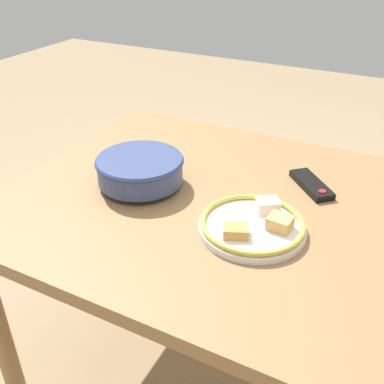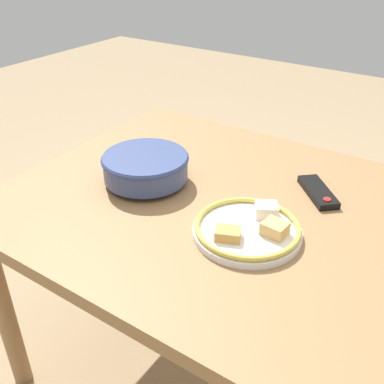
# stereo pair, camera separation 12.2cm
# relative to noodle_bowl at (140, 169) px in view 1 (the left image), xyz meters

# --- Properties ---
(ground_plane) EXTENTS (8.00, 8.00, 0.00)m
(ground_plane) POSITION_rel_noodle_bowl_xyz_m (0.22, 0.04, -0.76)
(ground_plane) COLOR #9E8460
(dining_table) EXTENTS (1.15, 0.99, 0.71)m
(dining_table) POSITION_rel_noodle_bowl_xyz_m (0.22, 0.04, -0.13)
(dining_table) COLOR olive
(dining_table) RESTS_ON ground_plane
(noodle_bowl) EXTENTS (0.26, 0.26, 0.09)m
(noodle_bowl) POSITION_rel_noodle_bowl_xyz_m (0.00, 0.00, 0.00)
(noodle_bowl) COLOR #384775
(noodle_bowl) RESTS_ON dining_table
(food_plate) EXTENTS (0.27, 0.27, 0.05)m
(food_plate) POSITION_rel_noodle_bowl_xyz_m (0.38, -0.07, -0.04)
(food_plate) COLOR white
(food_plate) RESTS_ON dining_table
(tv_remote) EXTENTS (0.16, 0.17, 0.02)m
(tv_remote) POSITION_rel_noodle_bowl_xyz_m (0.46, 0.22, -0.04)
(tv_remote) COLOR black
(tv_remote) RESTS_ON dining_table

